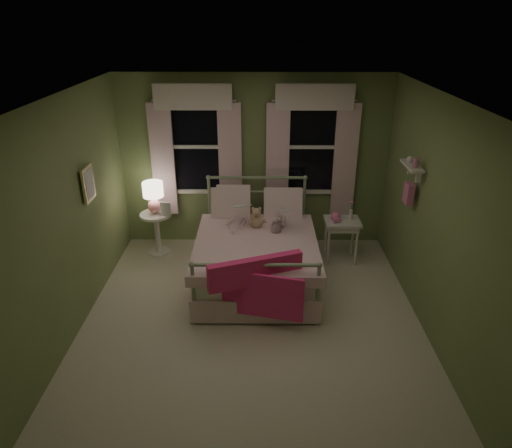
{
  "coord_description": "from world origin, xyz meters",
  "views": [
    {
      "loc": [
        0.08,
        -4.49,
        3.35
      ],
      "look_at": [
        0.04,
        0.56,
        1.0
      ],
      "focal_mm": 32.0,
      "sensor_mm": 36.0,
      "label": 1
    }
  ],
  "objects_px": {
    "teddy_bear": "(256,219)",
    "table_lamp": "(153,194)",
    "bed": "(256,255)",
    "child_right": "(277,205)",
    "nightstand_right": "(342,226)",
    "child_left": "(236,202)",
    "nightstand_left": "(157,228)"
  },
  "relations": [
    {
      "from": "table_lamp",
      "to": "nightstand_right",
      "type": "relative_size",
      "value": 0.73
    },
    {
      "from": "bed",
      "to": "table_lamp",
      "type": "height_order",
      "value": "bed"
    },
    {
      "from": "bed",
      "to": "child_left",
      "type": "relative_size",
      "value": 2.49
    },
    {
      "from": "nightstand_left",
      "to": "teddy_bear",
      "type": "bearing_deg",
      "value": -18.21
    },
    {
      "from": "bed",
      "to": "child_right",
      "type": "distance_m",
      "value": 0.76
    },
    {
      "from": "child_right",
      "to": "nightstand_left",
      "type": "distance_m",
      "value": 1.88
    },
    {
      "from": "bed",
      "to": "table_lamp",
      "type": "relative_size",
      "value": 4.37
    },
    {
      "from": "teddy_bear",
      "to": "table_lamp",
      "type": "bearing_deg",
      "value": 161.79
    },
    {
      "from": "nightstand_left",
      "to": "nightstand_right",
      "type": "height_order",
      "value": "same"
    },
    {
      "from": "bed",
      "to": "nightstand_right",
      "type": "bearing_deg",
      "value": 24.12
    },
    {
      "from": "bed",
      "to": "nightstand_left",
      "type": "bearing_deg",
      "value": 152.8
    },
    {
      "from": "child_right",
      "to": "teddy_bear",
      "type": "xyz_separation_m",
      "value": [
        -0.28,
        -0.16,
        -0.14
      ]
    },
    {
      "from": "bed",
      "to": "child_left",
      "type": "bearing_deg",
      "value": 122.39
    },
    {
      "from": "child_right",
      "to": "table_lamp",
      "type": "xyz_separation_m",
      "value": [
        -1.78,
        0.33,
        0.02
      ]
    },
    {
      "from": "child_right",
      "to": "nightstand_right",
      "type": "height_order",
      "value": "child_right"
    },
    {
      "from": "child_right",
      "to": "table_lamp",
      "type": "distance_m",
      "value": 1.81
    },
    {
      "from": "child_left",
      "to": "nightstand_right",
      "type": "height_order",
      "value": "child_left"
    },
    {
      "from": "teddy_bear",
      "to": "table_lamp",
      "type": "relative_size",
      "value": 0.66
    },
    {
      "from": "child_right",
      "to": "teddy_bear",
      "type": "bearing_deg",
      "value": 36.53
    },
    {
      "from": "teddy_bear",
      "to": "table_lamp",
      "type": "xyz_separation_m",
      "value": [
        -1.5,
        0.49,
        0.16
      ]
    },
    {
      "from": "table_lamp",
      "to": "nightstand_left",
      "type": "bearing_deg",
      "value": 135.0
    },
    {
      "from": "bed",
      "to": "nightstand_right",
      "type": "xyz_separation_m",
      "value": [
        1.24,
        0.55,
        0.17
      ]
    },
    {
      "from": "child_right",
      "to": "teddy_bear",
      "type": "relative_size",
      "value": 2.39
    },
    {
      "from": "child_left",
      "to": "child_right",
      "type": "xyz_separation_m",
      "value": [
        0.56,
        0.0,
        -0.04
      ]
    },
    {
      "from": "bed",
      "to": "table_lamp",
      "type": "xyz_separation_m",
      "value": [
        -1.49,
        0.77,
        0.58
      ]
    },
    {
      "from": "teddy_bear",
      "to": "nightstand_right",
      "type": "height_order",
      "value": "teddy_bear"
    },
    {
      "from": "child_left",
      "to": "teddy_bear",
      "type": "bearing_deg",
      "value": 154.4
    },
    {
      "from": "nightstand_left",
      "to": "table_lamp",
      "type": "bearing_deg",
      "value": -45.0
    },
    {
      "from": "teddy_bear",
      "to": "nightstand_right",
      "type": "distance_m",
      "value": 1.29
    },
    {
      "from": "child_right",
      "to": "child_left",
      "type": "bearing_deg",
      "value": 7.03
    },
    {
      "from": "bed",
      "to": "child_left",
      "type": "height_order",
      "value": "child_left"
    },
    {
      "from": "child_left",
      "to": "table_lamp",
      "type": "bearing_deg",
      "value": -11.46
    }
  ]
}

